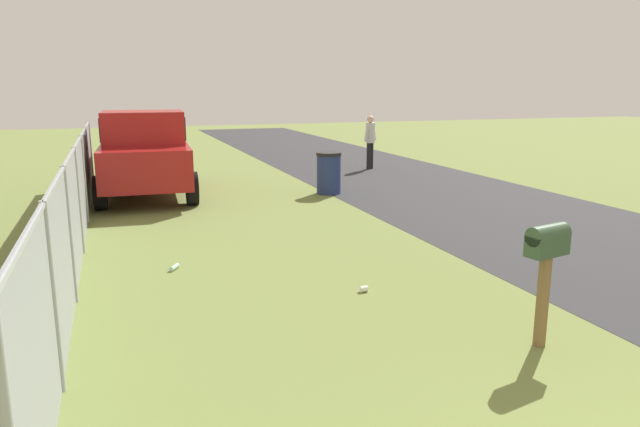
# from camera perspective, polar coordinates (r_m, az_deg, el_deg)

# --- Properties ---
(road_asphalt) EXTENTS (60.00, 5.47, 0.01)m
(road_asphalt) POSITION_cam_1_polar(r_m,az_deg,el_deg) (10.77, 27.79, -3.44)
(road_asphalt) COLOR #2D2D30
(road_asphalt) RESTS_ON ground
(mailbox) EXTENTS (0.29, 0.50, 1.31)m
(mailbox) POSITION_cam_1_polar(r_m,az_deg,el_deg) (6.36, 21.22, -3.36)
(mailbox) COLOR brown
(mailbox) RESTS_ON ground
(pickup_truck) EXTENTS (4.95, 2.44, 2.09)m
(pickup_truck) POSITION_cam_1_polar(r_m,az_deg,el_deg) (14.96, -16.69, 5.81)
(pickup_truck) COLOR maroon
(pickup_truck) RESTS_ON ground
(trash_bin) EXTENTS (0.63, 0.63, 1.04)m
(trash_bin) POSITION_cam_1_polar(r_m,az_deg,el_deg) (14.75, 0.86, 3.97)
(trash_bin) COLOR navy
(trash_bin) RESTS_ON ground
(pedestrian) EXTENTS (0.30, 0.52, 1.73)m
(pedestrian) POSITION_cam_1_polar(r_m,az_deg,el_deg) (19.23, 4.92, 7.32)
(pedestrian) COLOR black
(pedestrian) RESTS_ON ground
(fence_section) EXTENTS (14.14, 0.07, 1.73)m
(fence_section) POSITION_cam_1_polar(r_m,az_deg,el_deg) (10.12, -22.49, 1.52)
(fence_section) COLOR #9EA3A8
(fence_section) RESTS_ON ground
(litter_bottle_midfield_b) EXTENTS (0.23, 0.17, 0.07)m
(litter_bottle_midfield_b) POSITION_cam_1_polar(r_m,az_deg,el_deg) (8.98, -14.00, -5.10)
(litter_bottle_midfield_b) COLOR #B2D8BF
(litter_bottle_midfield_b) RESTS_ON ground
(litter_cup_far_scatter) EXTENTS (0.09, 0.11, 0.08)m
(litter_cup_far_scatter) POSITION_cam_1_polar(r_m,az_deg,el_deg) (7.82, 4.28, -7.34)
(litter_cup_far_scatter) COLOR white
(litter_cup_far_scatter) RESTS_ON ground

